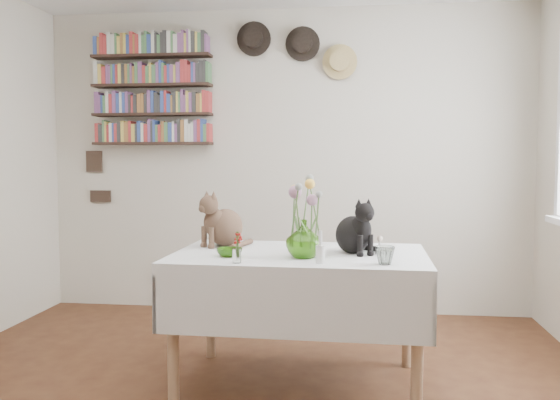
# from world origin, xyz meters

# --- Properties ---
(room) EXTENTS (4.08, 4.58, 2.58)m
(room) POSITION_xyz_m (0.00, 0.00, 1.25)
(room) COLOR brown
(room) RESTS_ON ground
(dining_table) EXTENTS (1.42, 0.93, 0.75)m
(dining_table) POSITION_xyz_m (0.27, 0.63, 0.56)
(dining_table) COLOR white
(dining_table) RESTS_ON room
(tabby_cat) EXTENTS (0.36, 0.37, 0.34)m
(tabby_cat) POSITION_xyz_m (-0.20, 0.86, 0.92)
(tabby_cat) COLOR brown
(tabby_cat) RESTS_ON dining_table
(black_cat) EXTENTS (0.32, 0.34, 0.32)m
(black_cat) POSITION_xyz_m (0.56, 0.67, 0.91)
(black_cat) COLOR black
(black_cat) RESTS_ON dining_table
(flower_vase) EXTENTS (0.25, 0.25, 0.20)m
(flower_vase) POSITION_xyz_m (0.31, 0.47, 0.85)
(flower_vase) COLOR #7CC63C
(flower_vase) RESTS_ON dining_table
(green_bowl) EXTENTS (0.15, 0.15, 0.04)m
(green_bowl) POSITION_xyz_m (-0.09, 0.46, 0.77)
(green_bowl) COLOR #7CC63C
(green_bowl) RESTS_ON dining_table
(drinking_glass) EXTENTS (0.10, 0.10, 0.09)m
(drinking_glass) POSITION_xyz_m (0.72, 0.32, 0.79)
(drinking_glass) COLOR white
(drinking_glass) RESTS_ON dining_table
(candlestick) EXTENTS (0.05, 0.05, 0.17)m
(candlestick) POSITION_xyz_m (0.40, 0.31, 0.80)
(candlestick) COLOR white
(candlestick) RESTS_ON dining_table
(berry_jar) EXTENTS (0.04, 0.04, 0.18)m
(berry_jar) POSITION_xyz_m (-0.01, 0.27, 0.83)
(berry_jar) COLOR white
(berry_jar) RESTS_ON dining_table
(porcelain_figurine) EXTENTS (0.05, 0.05, 0.10)m
(porcelain_figurine) POSITION_xyz_m (0.71, 0.63, 0.79)
(porcelain_figurine) COLOR white
(porcelain_figurine) RESTS_ON dining_table
(flower_bouquet) EXTENTS (0.17, 0.13, 0.39)m
(flower_bouquet) POSITION_xyz_m (0.31, 0.48, 1.09)
(flower_bouquet) COLOR #4C7233
(flower_bouquet) RESTS_ON flower_vase
(bookshelf_unit) EXTENTS (1.00, 0.16, 0.91)m
(bookshelf_unit) POSITION_xyz_m (-1.10, 2.16, 1.84)
(bookshelf_unit) COLOR #301F17
(bookshelf_unit) RESTS_ON room
(wall_hats) EXTENTS (0.98, 0.09, 0.48)m
(wall_hats) POSITION_xyz_m (0.12, 2.19, 2.17)
(wall_hats) COLOR black
(wall_hats) RESTS_ON room
(wall_art_plaques) EXTENTS (0.21, 0.02, 0.44)m
(wall_art_plaques) POSITION_xyz_m (-1.63, 2.23, 1.12)
(wall_art_plaques) COLOR #38281E
(wall_art_plaques) RESTS_ON room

